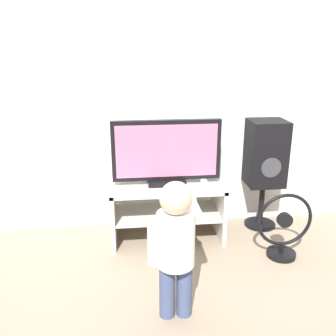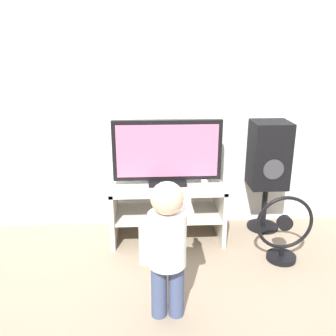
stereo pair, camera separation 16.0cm
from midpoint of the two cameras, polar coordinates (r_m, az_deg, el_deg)
name	(u,v)px [view 2 (the right image)]	position (r m, az deg, el deg)	size (l,w,h in m)	color
ground_plane	(169,250)	(3.26, 1.59, -12.38)	(16.00, 16.00, 0.00)	gray
wall_back	(165,88)	(3.38, 0.98, 12.15)	(10.00, 0.06, 2.60)	silver
tv_stand	(167,203)	(3.33, 1.29, -5.36)	(0.98, 0.48, 0.50)	beige
television	(167,153)	(3.19, 1.32, 2.26)	(0.93, 0.20, 0.56)	black
game_console	(205,185)	(3.20, 7.12, -2.63)	(0.05, 0.17, 0.05)	white
remote_primary	(131,190)	(3.12, -4.14, -3.34)	(0.08, 0.13, 0.03)	white
child	(167,240)	(2.31, 1.95, -10.87)	(0.35, 0.51, 0.92)	#3F4C72
speaker_tower	(269,158)	(3.50, 16.36, 1.53)	(0.33, 0.31, 1.03)	black
floor_fan	(284,232)	(3.17, 18.64, -9.24)	(0.46, 0.24, 0.56)	black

